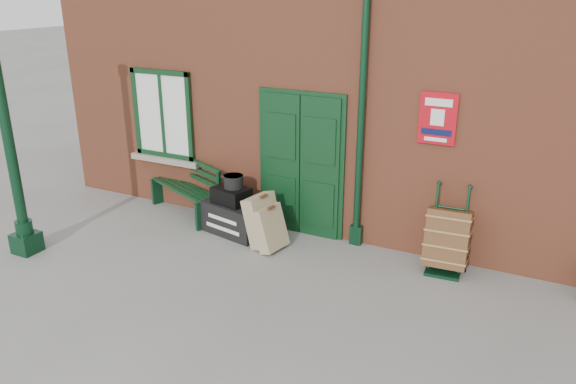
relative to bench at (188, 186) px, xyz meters
The scene contains 10 objects.
ground 2.75m from the bench, 29.17° to the right, with size 80.00×80.00×0.00m, color gray.
station_building 3.62m from the bench, 42.63° to the left, with size 10.30×4.30×4.36m.
canopy_column 2.78m from the bench, 118.05° to the right, with size 0.34×0.34×3.61m.
bench is the anchor object (origin of this frame).
houdini_trunk 1.23m from the bench, 17.15° to the right, with size 1.00×0.55×0.50m, color black.
strongbox 1.16m from the bench, 17.88° to the right, with size 0.55×0.40×0.25m, color black.
hatbox 1.23m from the bench, 16.04° to the right, with size 0.30×0.30×0.20m, color black.
suitcase_back 1.83m from the bench, 16.72° to the right, with size 0.22×0.54×0.76m, color tan.
suitcase_front 2.04m from the bench, 17.96° to the right, with size 0.20×0.49×0.65m, color tan.
porter_trolley 4.40m from the bench, ahead, with size 0.61×0.66×1.18m.
Camera 1 is at (3.21, -5.95, 3.74)m, focal length 35.00 mm.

